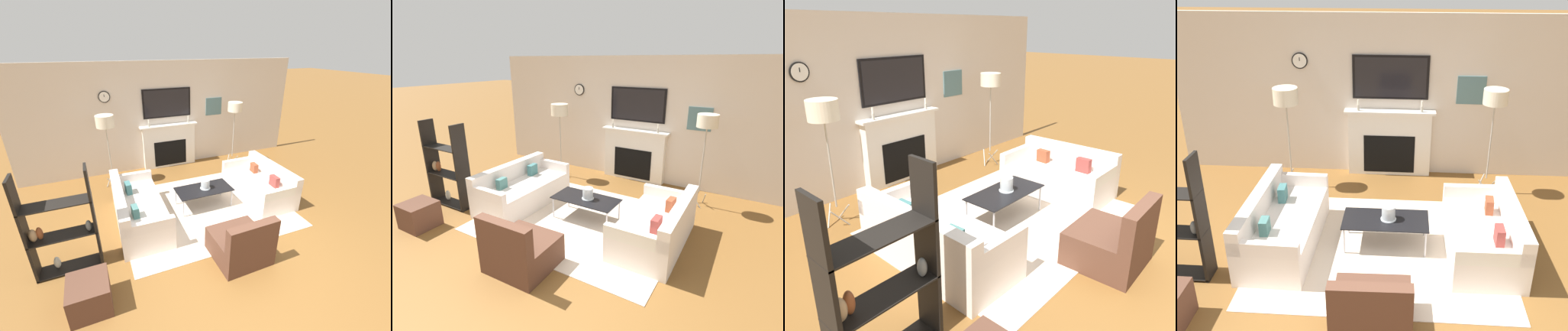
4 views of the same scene
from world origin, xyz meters
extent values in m
cube|color=beige|center=(0.00, 4.32, 1.35)|extent=(7.33, 0.07, 2.70)
cube|color=silver|center=(0.00, 4.21, 0.56)|extent=(1.40, 0.16, 1.11)
cube|color=black|center=(0.00, 4.12, 0.39)|extent=(0.87, 0.01, 0.67)
cube|color=silver|center=(0.00, 4.19, 1.13)|extent=(1.52, 0.22, 0.04)
cylinder|color=#B2AD9E|center=(-0.53, 4.16, 1.20)|extent=(0.04, 0.04, 0.10)
cylinder|color=white|center=(-0.53, 4.16, 1.30)|extent=(0.03, 0.03, 0.09)
cylinder|color=#B2AD9E|center=(0.53, 4.16, 1.20)|extent=(0.04, 0.04, 0.10)
cylinder|color=white|center=(0.53, 4.16, 1.30)|extent=(0.03, 0.03, 0.09)
cube|color=black|center=(0.00, 4.27, 1.69)|extent=(1.25, 0.04, 0.72)
cube|color=black|center=(0.00, 4.25, 1.69)|extent=(1.16, 0.01, 0.65)
cylinder|color=black|center=(-1.48, 4.27, 1.94)|extent=(0.26, 0.02, 0.26)
cylinder|color=silver|center=(-1.48, 4.26, 1.94)|extent=(0.23, 0.00, 0.23)
cube|color=black|center=(-1.48, 4.25, 1.97)|extent=(0.01, 0.00, 0.06)
cube|color=slate|center=(1.32, 4.28, 1.50)|extent=(0.46, 0.02, 0.46)
cube|color=beige|center=(0.00, 1.92, 0.01)|extent=(3.25, 2.59, 0.01)
cube|color=silver|center=(-1.27, 1.92, 0.22)|extent=(0.86, 1.85, 0.44)
cube|color=silver|center=(-1.61, 1.93, 0.60)|extent=(0.19, 1.83, 0.31)
cube|color=silver|center=(-1.26, 2.79, 0.53)|extent=(0.83, 0.11, 0.18)
cube|color=silver|center=(-1.29, 1.06, 0.53)|extent=(0.83, 0.11, 0.18)
cube|color=#3B6D6F|center=(-1.39, 2.34, 0.55)|extent=(0.12, 0.22, 0.21)
cube|color=#416F6B|center=(-1.40, 1.52, 0.54)|extent=(0.11, 0.19, 0.19)
cube|color=silver|center=(1.27, 1.92, 0.20)|extent=(0.89, 1.65, 0.40)
cube|color=silver|center=(1.63, 1.93, 0.56)|extent=(0.18, 1.64, 0.31)
cube|color=silver|center=(1.28, 1.16, 0.49)|extent=(0.87, 0.11, 0.18)
cube|color=silver|center=(1.27, 2.69, 0.49)|extent=(0.87, 0.11, 0.18)
cube|color=brown|center=(1.41, 1.57, 0.51)|extent=(0.10, 0.22, 0.22)
cube|color=brown|center=(1.40, 2.29, 0.50)|extent=(0.12, 0.21, 0.20)
cube|color=#533325|center=(-0.03, 0.51, 0.20)|extent=(0.81, 0.79, 0.40)
cube|color=#533325|center=(-0.02, 0.19, 0.60)|extent=(0.80, 0.16, 0.41)
cube|color=black|center=(0.04, 2.01, 0.39)|extent=(1.12, 0.55, 0.02)
cylinder|color=#B7B7BC|center=(-0.48, 1.78, 0.19)|extent=(0.02, 0.02, 0.38)
cylinder|color=#B7B7BC|center=(0.56, 1.78, 0.19)|extent=(0.02, 0.02, 0.38)
cylinder|color=#B7B7BC|center=(-0.48, 2.25, 0.19)|extent=(0.02, 0.02, 0.38)
cylinder|color=#B7B7BC|center=(0.56, 2.25, 0.19)|extent=(0.02, 0.02, 0.38)
cylinder|color=silver|center=(0.08, 2.02, 0.49)|extent=(0.18, 0.18, 0.20)
cylinder|color=silver|center=(0.08, 2.02, 0.45)|extent=(0.10, 0.10, 0.11)
cylinder|color=silver|center=(0.08, 2.02, 0.40)|extent=(0.20, 0.20, 0.01)
cylinder|color=#9E998E|center=(-1.47, 3.61, 0.13)|extent=(0.09, 0.23, 0.27)
cylinder|color=#9E998E|center=(-1.66, 3.65, 0.13)|extent=(0.17, 0.19, 0.27)
cylinder|color=#9E998E|center=(-1.60, 3.47, 0.13)|extent=(0.23, 0.07, 0.27)
cylinder|color=#9E998E|center=(-1.58, 3.58, 0.84)|extent=(0.02, 0.02, 1.17)
cylinder|color=beige|center=(-1.58, 3.58, 1.55)|extent=(0.38, 0.38, 0.26)
cylinder|color=#9E998E|center=(1.68, 3.61, 0.13)|extent=(0.09, 0.23, 0.28)
cylinder|color=#9E998E|center=(1.50, 3.65, 0.13)|extent=(0.17, 0.19, 0.28)
cylinder|color=#9E998E|center=(1.56, 3.47, 0.13)|extent=(0.23, 0.07, 0.28)
cylinder|color=#9E998E|center=(1.58, 3.58, 0.88)|extent=(0.02, 0.02, 1.22)
cylinder|color=beige|center=(1.58, 3.58, 1.61)|extent=(0.36, 0.36, 0.23)
cube|color=black|center=(-2.02, 1.22, 0.79)|extent=(0.04, 0.28, 1.59)
cube|color=black|center=(-2.45, 1.22, 0.03)|extent=(0.90, 0.28, 0.02)
ellipsoid|color=slate|center=(-2.11, 1.18, 0.70)|extent=(0.08, 0.08, 0.17)
camera|label=1|loc=(-1.84, -2.16, 3.00)|focal=24.00mm
camera|label=2|loc=(2.45, -2.01, 2.60)|focal=28.00mm
camera|label=3|loc=(-3.72, -0.87, 2.51)|focal=35.00mm
camera|label=4|loc=(0.24, -3.06, 3.54)|focal=42.00mm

